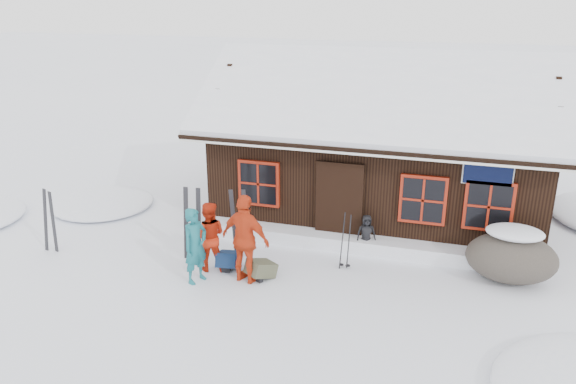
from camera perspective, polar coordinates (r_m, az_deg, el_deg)
name	(u,v)px	position (r m, az deg, el deg)	size (l,w,h in m)	color
ground	(271,287)	(11.76, -1.76, -9.61)	(120.00, 120.00, 0.00)	white
mountain_hut	(381,155)	(15.37, 9.43, 3.71)	(8.90, 6.09, 4.42)	black
snow_drift	(362,244)	(13.32, 7.48, -5.22)	(7.60, 0.60, 0.35)	white
snow_mounds	(365,258)	(13.03, 7.83, -6.69)	(20.60, 13.20, 0.48)	white
skier_teal	(195,246)	(11.76, -9.39, -5.40)	(0.59, 0.39, 1.63)	#166069
skier_orange_left	(209,236)	(12.24, -8.05, -4.48)	(0.76, 0.59, 1.56)	red
skier_orange_right	(246,239)	(11.58, -4.33, -4.81)	(1.12, 0.47, 1.92)	red
skier_crouched	(366,234)	(13.14, 7.95, -4.23)	(0.45, 0.29, 0.92)	black
boulder	(512,256)	(12.66, 21.76, -6.08)	(1.85, 1.39, 1.09)	#4D463E
ski_pair_left	(49,222)	(14.05, -23.08, -2.82)	(0.49, 0.17, 1.59)	black
ski_pair_mid	(240,224)	(12.74, -4.91, -3.31)	(0.45, 0.12, 1.67)	black
ski_pair_right	(192,225)	(12.75, -9.69, -3.28)	(0.46, 0.13, 1.77)	black
ski_poles	(345,242)	(12.25, 5.86, -5.09)	(0.24, 0.12, 1.35)	black
backpack_blue	(228,262)	(12.45, -6.07, -7.11)	(0.44, 0.58, 0.32)	#0F2243
backpack_olive	(261,272)	(12.02, -2.76, -8.09)	(0.43, 0.57, 0.31)	#464733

